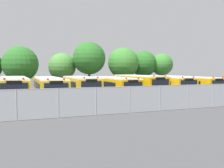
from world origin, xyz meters
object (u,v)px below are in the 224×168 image
at_px(tree_5, 143,63).
at_px(traffic_cone, 84,110).
at_px(tree_4, 123,63).
at_px(school_bus_2, 80,87).
at_px(school_bus_0, 14,88).
at_px(school_bus_3, 112,86).
at_px(tree_1, 21,64).
at_px(tree_2, 63,67).
at_px(school_bus_4, 139,85).
at_px(school_bus_6, 186,84).
at_px(school_bus_1, 49,88).
at_px(tree_3, 88,59).
at_px(tree_6, 162,65).
at_px(school_bus_5, 163,85).

xyz_separation_m(tree_5, traffic_cone, (-15.73, -20.50, -4.04)).
bearing_deg(tree_4, school_bus_2, -133.52).
bearing_deg(school_bus_0, tree_4, -149.93).
bearing_deg(school_bus_3, tree_1, -47.10).
relative_size(tree_2, tree_5, 0.89).
xyz_separation_m(school_bus_4, school_bus_6, (7.13, 0.37, -0.10)).
height_order(school_bus_1, tree_2, tree_2).
height_order(school_bus_4, tree_3, tree_3).
height_order(school_bus_3, school_bus_4, school_bus_4).
height_order(school_bus_0, traffic_cone, school_bus_0).
bearing_deg(school_bus_0, tree_3, -138.43).
distance_m(school_bus_0, school_bus_6, 21.02).
bearing_deg(tree_6, school_bus_1, -151.84).
bearing_deg(school_bus_2, tree_6, -147.65).
height_order(school_bus_3, tree_2, tree_2).
bearing_deg(school_bus_2, school_bus_1, 4.50).
relative_size(school_bus_1, school_bus_2, 1.20).
xyz_separation_m(school_bus_6, tree_3, (-10.63, 9.58, 3.62)).
xyz_separation_m(school_bus_4, tree_2, (-7.02, 11.91, 2.26)).
bearing_deg(tree_1, school_bus_6, -25.99).
xyz_separation_m(tree_1, tree_5, (19.89, 1.32, 0.34)).
xyz_separation_m(school_bus_6, tree_4, (-4.73, 9.89, 3.03)).
relative_size(school_bus_4, tree_3, 1.28).
bearing_deg(tree_4, school_bus_1, -141.63).
bearing_deg(school_bus_0, school_bus_5, 178.69).
height_order(school_bus_5, tree_4, tree_4).
height_order(school_bus_0, tree_5, tree_5).
xyz_separation_m(school_bus_6, tree_1, (-20.25, 9.87, 2.67)).
xyz_separation_m(school_bus_2, tree_1, (-6.09, 9.91, 2.63)).
xyz_separation_m(school_bus_2, tree_4, (9.43, 9.93, 2.99)).
xyz_separation_m(school_bus_5, tree_6, (6.58, 10.83, 2.82)).
height_order(tree_2, tree_4, tree_4).
height_order(school_bus_3, tree_5, tree_5).
relative_size(school_bus_4, school_bus_6, 0.83).
relative_size(school_bus_6, tree_4, 1.69).
bearing_deg(school_bus_5, school_bus_0, 2.00).
distance_m(tree_5, tree_6, 3.44).
relative_size(school_bus_1, school_bus_5, 1.04).
relative_size(school_bus_1, tree_2, 1.91).
bearing_deg(tree_3, school_bus_4, -70.59).
xyz_separation_m(school_bus_3, tree_2, (-3.68, 11.79, 2.35)).
bearing_deg(tree_4, school_bus_3, -119.54).
height_order(school_bus_5, tree_5, tree_5).
distance_m(school_bus_3, tree_1, 14.32).
bearing_deg(school_bus_5, traffic_cone, 38.02).
bearing_deg(school_bus_4, tree_5, -121.72).
relative_size(school_bus_3, traffic_cone, 18.80).
bearing_deg(tree_6, school_bus_6, -105.85).
bearing_deg(school_bus_3, school_bus_2, -4.38).
distance_m(tree_1, tree_4, 15.52).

